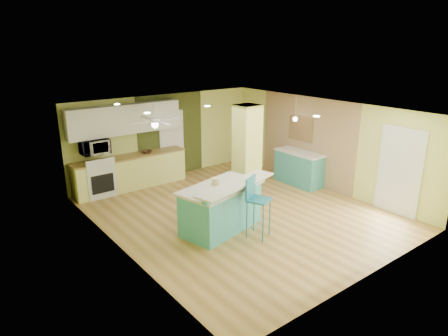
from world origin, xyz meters
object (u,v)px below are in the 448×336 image
(fruit_bowl, at_px, (147,152))
(side_counter, at_px, (299,168))
(canister, at_px, (215,182))
(peninsula, at_px, (222,207))
(bar_stool, at_px, (255,197))

(fruit_bowl, bearing_deg, side_counter, -36.95)
(fruit_bowl, bearing_deg, canister, -92.32)
(peninsula, xyz_separation_m, canister, (-0.06, 0.15, 0.55))
(bar_stool, height_order, fruit_bowl, bar_stool)
(canister, bearing_deg, fruit_bowl, 87.68)
(side_counter, relative_size, canister, 9.19)
(peninsula, distance_m, bar_stool, 0.84)
(bar_stool, bearing_deg, fruit_bowl, 69.21)
(peninsula, height_order, bar_stool, bar_stool)
(peninsula, bearing_deg, bar_stool, -75.85)
(peninsula, height_order, side_counter, peninsula)
(canister, bearing_deg, side_counter, 13.02)
(peninsula, relative_size, bar_stool, 1.71)
(peninsula, xyz_separation_m, bar_stool, (0.36, -0.68, 0.34))
(side_counter, relative_size, fruit_bowl, 5.23)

